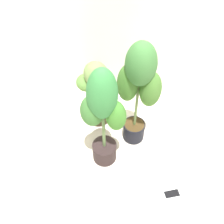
{
  "coord_description": "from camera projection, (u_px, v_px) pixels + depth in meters",
  "views": [
    {
      "loc": [
        -0.28,
        -1.21,
        1.84
      ],
      "look_at": [
        -0.21,
        0.15,
        0.34
      ],
      "focal_mm": 38.77,
      "sensor_mm": 36.0,
      "label": 1
    }
  ],
  "objects": [
    {
      "name": "ground_plane",
      "position": [
        136.0,
        148.0,
        2.18
      ],
      "size": [
        8.0,
        8.0,
        0.0
      ],
      "primitive_type": "plane",
      "color": "silver",
      "rests_on": "ground"
    },
    {
      "name": "potted_plant_center",
      "position": [
        139.0,
        87.0,
        1.81
      ],
      "size": [
        0.38,
        0.31,
        1.0
      ],
      "color": "black",
      "rests_on": "ground"
    },
    {
      "name": "potted_plant_front_left",
      "position": [
        103.0,
        114.0,
        1.7
      ],
      "size": [
        0.36,
        0.3,
        0.96
      ],
      "color": "black",
      "rests_on": "ground"
    },
    {
      "name": "cell_phone",
      "position": [
        172.0,
        194.0,
        1.89
      ],
      "size": [
        0.15,
        0.09,
        0.01
      ],
      "rotation": [
        0.0,
        0.0,
        -1.43
      ],
      "color": "white",
      "rests_on": "ground"
    },
    {
      "name": "potted_plant_back_left",
      "position": [
        95.0,
        93.0,
        2.17
      ],
      "size": [
        0.35,
        0.29,
        0.67
      ],
      "color": "#312818",
      "rests_on": "ground"
    }
  ]
}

